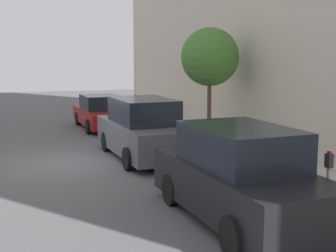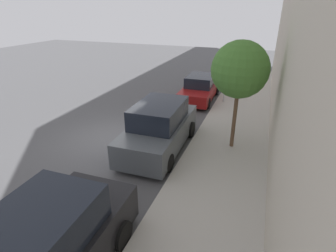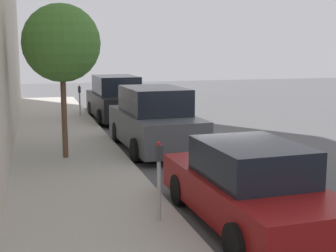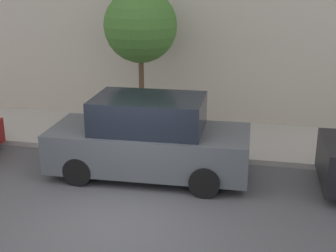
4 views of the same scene
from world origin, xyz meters
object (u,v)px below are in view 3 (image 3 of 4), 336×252
Objects in this scene: parked_suv_second at (154,121)px; street_tree at (62,43)px; parked_suv_nearest at (116,100)px; parking_meter_near at (80,97)px; parked_sedan_third at (249,187)px; parking_meter_far at (159,173)px.

parked_suv_second is 1.15× the size of street_tree.
parked_suv_nearest is at bearing -89.34° from parked_suv_second.
street_tree is at bearing 81.40° from parking_meter_near.
parked_sedan_third is at bearing 96.46° from parking_meter_near.
parking_meter_near is (1.58, -13.98, 0.27)m from parked_sedan_third.
parking_meter_far is (0.00, 13.66, 0.02)m from parking_meter_near.
parked_sedan_third is (-0.06, 13.15, -0.20)m from parked_suv_nearest.
street_tree is (2.83, 0.94, 2.38)m from parked_suv_second.
parked_suv_second is 3.52× the size of parking_meter_near.
street_tree reaches higher than parked_suv_nearest.
parked_suv_second is at bearing -161.59° from street_tree.
parked_sedan_third is at bearing 89.91° from parked_suv_second.
parking_meter_far reaches higher than parking_meter_near.
parked_suv_nearest is 3.51× the size of parking_meter_near.
parked_sedan_third is 6.93m from street_tree.
parked_suv_nearest and parked_suv_second have the same top height.
parked_sedan_third is 1.64m from parking_meter_far.
street_tree is (2.76, 7.37, 2.38)m from parked_suv_nearest.
parking_meter_near is 8.61m from street_tree.
street_tree reaches higher than parking_meter_near.
parking_meter_near is at bearing -98.60° from street_tree.
parking_meter_far is (1.52, 12.83, 0.09)m from parked_suv_nearest.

